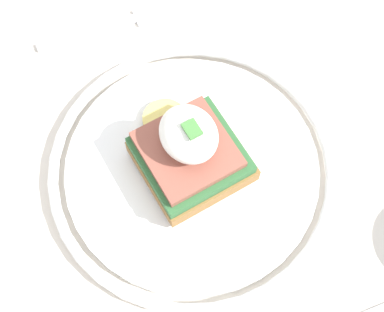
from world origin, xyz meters
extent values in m
plane|color=gray|center=(0.00, 0.00, 0.00)|extent=(6.00, 6.00, 0.00)
cube|color=beige|center=(0.00, 0.00, 0.72)|extent=(0.87, 0.78, 0.03)
cylinder|color=beige|center=(-0.37, 0.33, 0.35)|extent=(0.06, 0.06, 0.71)
cylinder|color=white|center=(0.02, 0.06, 0.74)|extent=(0.24, 0.24, 0.01)
torus|color=white|center=(0.02, 0.06, 0.75)|extent=(0.27, 0.27, 0.01)
cube|color=olive|center=(0.02, 0.06, 0.76)|extent=(0.09, 0.09, 0.02)
cube|color=#2D6033|center=(0.02, 0.05, 0.78)|extent=(0.08, 0.09, 0.01)
cube|color=brown|center=(0.01, 0.05, 0.79)|extent=(0.08, 0.07, 0.01)
ellipsoid|color=white|center=(0.01, 0.06, 0.81)|extent=(0.06, 0.05, 0.03)
cylinder|color=#EAD166|center=(-0.04, 0.06, 0.76)|extent=(0.04, 0.04, 0.00)
cube|color=#47843D|center=(0.02, 0.06, 0.83)|extent=(0.02, 0.01, 0.00)
cube|color=silver|center=(-0.18, 0.04, 0.74)|extent=(0.03, 0.11, 0.00)
cube|color=silver|center=(-0.17, 0.11, 0.74)|extent=(0.03, 0.04, 0.00)
camera|label=1|loc=(0.18, -0.04, 1.21)|focal=50.00mm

